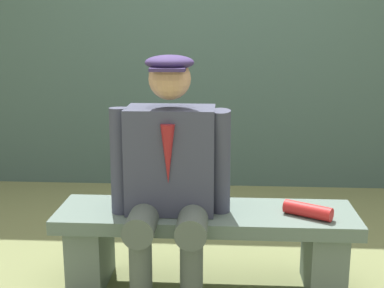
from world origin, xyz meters
TOP-DOWN VIEW (x-y plane):
  - ground_plane at (0.00, 0.00)m, footprint 30.00×30.00m
  - bench at (0.00, 0.00)m, footprint 1.54×0.42m
  - seated_man at (0.18, 0.06)m, footprint 0.61×0.58m
  - rolled_magazine at (-0.51, 0.06)m, footprint 0.24×0.18m
  - stadium_wall at (0.00, -1.88)m, footprint 12.00×0.24m

SIDE VIEW (x-z plane):
  - ground_plane at x=0.00m, z-range 0.00..0.00m
  - bench at x=0.00m, z-range 0.07..0.49m
  - rolled_magazine at x=-0.51m, z-range 0.42..0.49m
  - seated_man at x=0.18m, z-range 0.04..1.26m
  - stadium_wall at x=0.00m, z-range 0.00..2.21m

